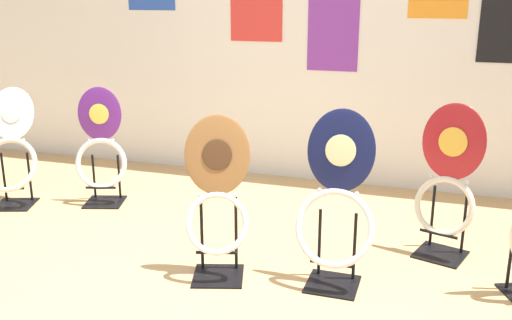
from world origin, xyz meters
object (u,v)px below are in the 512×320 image
Objects in this scene: toilet_seat_display_woodgrain at (217,201)px; toilet_seat_display_navy_moon at (336,206)px; toilet_seat_display_crimson_swirl at (448,184)px; toilet_seat_display_purple_note at (101,150)px; toilet_seat_display_white_plain at (10,152)px.

toilet_seat_display_navy_moon reaches higher than toilet_seat_display_woodgrain.
toilet_seat_display_woodgrain is 0.95× the size of toilet_seat_display_navy_moon.
toilet_seat_display_navy_moon is (-0.56, -0.56, -0.00)m from toilet_seat_display_crimson_swirl.
toilet_seat_display_crimson_swirl is 2.47m from toilet_seat_display_purple_note.
toilet_seat_display_crimson_swirl is (1.20, 0.67, 0.01)m from toilet_seat_display_woodgrain.
toilet_seat_display_white_plain is 0.98× the size of toilet_seat_display_purple_note.
toilet_seat_display_woodgrain is (1.89, -0.59, 0.03)m from toilet_seat_display_white_plain.
toilet_seat_display_white_plain is at bearing 162.64° from toilet_seat_display_woodgrain.
toilet_seat_display_navy_moon is at bearing -10.96° from toilet_seat_display_white_plain.
toilet_seat_display_white_plain is 0.90× the size of toilet_seat_display_navy_moon.
toilet_seat_display_crimson_swirl is 0.97× the size of toilet_seat_display_navy_moon.
toilet_seat_display_white_plain is at bearing -178.63° from toilet_seat_display_crimson_swirl.
toilet_seat_display_white_plain is at bearing -160.20° from toilet_seat_display_purple_note.
toilet_seat_display_woodgrain is at bearing -32.96° from toilet_seat_display_purple_note.
toilet_seat_display_woodgrain is 0.65m from toilet_seat_display_navy_moon.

